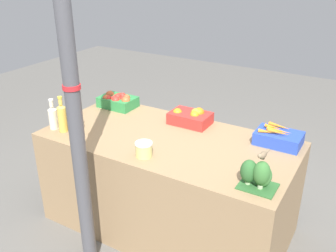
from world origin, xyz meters
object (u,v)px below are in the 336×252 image
(support_pole, at_px, (74,105))
(sparrow_bird, at_px, (263,155))
(apple_crate, at_px, (118,100))
(juice_bottle_cloudy, at_px, (53,117))
(carrot_crate, at_px, (278,137))
(broccoli_pile, at_px, (258,174))
(orange_crate, at_px, (191,117))
(pickle_jar, at_px, (144,149))
(juice_bottle_amber, at_px, (74,121))
(juice_bottle_golden, at_px, (62,117))

(support_pole, xyz_separation_m, sparrow_bird, (1.08, 0.37, -0.22))
(apple_crate, relative_size, juice_bottle_cloudy, 1.31)
(carrot_crate, height_order, broccoli_pile, broccoli_pile)
(apple_crate, height_order, broccoli_pile, broccoli_pile)
(orange_crate, xyz_separation_m, pickle_jar, (-0.02, -0.65, -0.01))
(carrot_crate, relative_size, juice_bottle_amber, 1.21)
(juice_bottle_cloudy, distance_m, juice_bottle_amber, 0.22)
(pickle_jar, relative_size, sparrow_bird, 0.88)
(juice_bottle_cloudy, bearing_deg, support_pole, -30.25)
(carrot_crate, bearing_deg, apple_crate, -179.84)
(juice_bottle_amber, bearing_deg, orange_crate, 43.48)
(juice_bottle_golden, distance_m, juice_bottle_amber, 0.12)
(apple_crate, height_order, sparrow_bird, sparrow_bird)
(support_pole, distance_m, juice_bottle_cloudy, 0.76)
(juice_bottle_amber, bearing_deg, pickle_jar, -1.34)
(juice_bottle_amber, relative_size, pickle_jar, 2.25)
(carrot_crate, bearing_deg, sparrow_bird, -84.44)
(apple_crate, height_order, orange_crate, orange_crate)
(broccoli_pile, bearing_deg, juice_bottle_cloudy, -179.61)
(carrot_crate, distance_m, juice_bottle_golden, 1.64)
(sparrow_bird, bearing_deg, broccoli_pile, -33.47)
(juice_bottle_cloudy, height_order, juice_bottle_amber, juice_bottle_amber)
(apple_crate, height_order, juice_bottle_golden, juice_bottle_golden)
(carrot_crate, xyz_separation_m, sparrow_bird, (0.06, -0.61, 0.16))
(juice_bottle_amber, distance_m, pickle_jar, 0.66)
(orange_crate, relative_size, pickle_jar, 2.72)
(support_pole, height_order, juice_bottle_golden, support_pole)
(broccoli_pile, bearing_deg, juice_bottle_golden, -179.58)
(carrot_crate, height_order, juice_bottle_amber, juice_bottle_amber)
(apple_crate, height_order, pickle_jar, apple_crate)
(carrot_crate, xyz_separation_m, broccoli_pile, (0.05, -0.62, 0.03))
(carrot_crate, height_order, pickle_jar, carrot_crate)
(juice_bottle_cloudy, bearing_deg, carrot_crate, 21.48)
(juice_bottle_golden, relative_size, pickle_jar, 2.41)
(apple_crate, bearing_deg, juice_bottle_golden, -94.42)
(carrot_crate, height_order, juice_bottle_cloudy, juice_bottle_cloudy)
(sparrow_bird, bearing_deg, support_pole, -61.82)
(support_pole, xyz_separation_m, juice_bottle_amber, (-0.37, 0.35, -0.32))
(juice_bottle_amber, bearing_deg, apple_crate, 96.37)
(sparrow_bird, bearing_deg, juice_bottle_golden, -79.86)
(juice_bottle_cloudy, height_order, sparrow_bird, juice_bottle_cloudy)
(broccoli_pile, xyz_separation_m, pickle_jar, (-0.79, -0.03, -0.04))
(juice_bottle_amber, bearing_deg, carrot_crate, 24.52)
(carrot_crate, bearing_deg, juice_bottle_cloudy, -158.52)
(broccoli_pile, height_order, juice_bottle_golden, juice_bottle_golden)
(support_pole, relative_size, juice_bottle_golden, 8.56)
(juice_bottle_cloudy, distance_m, sparrow_bird, 1.68)
(juice_bottle_amber, bearing_deg, broccoli_pile, 0.45)
(support_pole, relative_size, carrot_crate, 7.58)
(broccoli_pile, xyz_separation_m, juice_bottle_amber, (-1.44, -0.01, 0.02))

